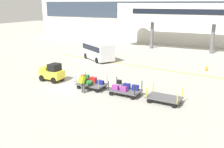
% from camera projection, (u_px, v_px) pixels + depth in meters
% --- Properties ---
extents(ground_plane, '(120.00, 120.00, 0.00)m').
position_uv_depth(ground_plane, '(74.00, 85.00, 20.96)').
color(ground_plane, '#9E9B91').
extents(apron_lead_line, '(19.66, 2.41, 0.01)m').
position_uv_depth(apron_lead_line, '(129.00, 65.00, 27.95)').
color(apron_lead_line, yellow).
rests_on(apron_lead_line, ground_plane).
extents(terminal_building, '(50.47, 2.51, 9.95)m').
position_uv_depth(terminal_building, '(164.00, 13.00, 41.86)').
color(terminal_building, beige).
rests_on(terminal_building, ground_plane).
extents(jet_bridge, '(17.58, 3.00, 6.60)m').
position_uv_depth(jet_bridge, '(170.00, 13.00, 35.50)').
color(jet_bridge, silver).
rests_on(jet_bridge, ground_plane).
extents(baggage_tug, '(2.15, 1.31, 1.58)m').
position_uv_depth(baggage_tug, '(52.00, 73.00, 21.95)').
color(baggage_tug, gold).
rests_on(baggage_tug, ground_plane).
extents(baggage_cart_lead, '(3.03, 1.50, 1.13)m').
position_uv_depth(baggage_cart_lead, '(90.00, 82.00, 20.11)').
color(baggage_cart_lead, '#4C4C4F').
rests_on(baggage_cart_lead, ground_plane).
extents(baggage_cart_middle, '(3.03, 1.50, 1.10)m').
position_uv_depth(baggage_cart_middle, '(125.00, 89.00, 18.71)').
color(baggage_cart_middle, '#4C4C4F').
rests_on(baggage_cart_middle, ground_plane).
extents(baggage_cart_tail, '(3.03, 1.50, 1.10)m').
position_uv_depth(baggage_cart_tail, '(164.00, 98.00, 17.24)').
color(baggage_cart_tail, '#4C4C4F').
rests_on(baggage_cart_tail, ground_plane).
extents(baggage_handler, '(0.50, 0.52, 1.56)m').
position_uv_depth(baggage_handler, '(82.00, 82.00, 18.93)').
color(baggage_handler, '#4C4C4C').
rests_on(baggage_handler, ground_plane).
extents(shuttle_van, '(5.08, 4.15, 2.10)m').
position_uv_depth(shuttle_van, '(98.00, 50.00, 30.03)').
color(shuttle_van, silver).
rests_on(shuttle_van, ground_plane).
extents(safety_cone_near, '(0.36, 0.36, 0.55)m').
position_uv_depth(safety_cone_near, '(207.00, 68.00, 25.43)').
color(safety_cone_near, orange).
rests_on(safety_cone_near, ground_plane).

